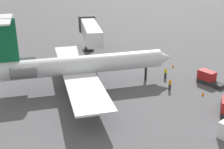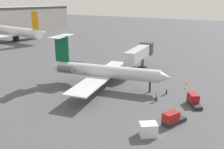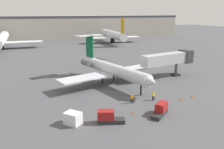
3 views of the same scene
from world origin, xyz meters
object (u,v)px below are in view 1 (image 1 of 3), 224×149
Objects in this scene: ground_crew_marshaller at (170,84)px; traffic_cone_far at (173,66)px; ground_crew_loader at (166,73)px; traffic_cone_near at (203,94)px; jet_bridge at (90,30)px; baggage_tug_trailing at (209,78)px; regional_jet at (78,64)px; traffic_cone_mid at (165,59)px.

traffic_cone_far is (8.89, -2.39, -0.58)m from ground_crew_marshaller.
ground_crew_marshaller is at bearing 176.98° from ground_crew_loader.
traffic_cone_near is (-6.23, -3.85, -0.58)m from ground_crew_loader.
jet_bridge is at bearing 40.45° from traffic_cone_near.
ground_crew_loader is 3.07× the size of traffic_cone_near.
traffic_cone_far is at bearing 27.86° from baggage_tug_trailing.
traffic_cone_far is (6.91, 3.66, -0.56)m from baggage_tug_trailing.
regional_jet reaches higher than ground_crew_marshaller.
regional_jet is 15.75m from jet_bridge.
ground_crew_marshaller is at bearing -94.84° from regional_jet.
baggage_tug_trailing reaches higher than traffic_cone_near.
traffic_cone_near is 1.00× the size of traffic_cone_far.
regional_jet is 47.45× the size of traffic_cone_near.
ground_crew_loader is at bearing -75.87° from regional_jet.
jet_bridge is at bearing 50.41° from baggage_tug_trailing.
jet_bridge is at bearing 35.22° from ground_crew_marshaller.
jet_bridge is 23.51m from baggage_tug_trailing.
regional_jet is 1.71× the size of jet_bridge.
baggage_tug_trailing is at bearing -112.04° from ground_crew_loader.
regional_jet is 13.01m from ground_crew_marshaller.
ground_crew_marshaller is 4.34m from ground_crew_loader.
traffic_cone_near and traffic_cone_far have the same top height.
regional_jet is 6.44× the size of baggage_tug_trailing.
baggage_tug_trailing reaches higher than traffic_cone_mid.
regional_jet reaches higher than ground_crew_loader.
traffic_cone_far is (10.79, 1.69, 0.00)m from traffic_cone_near.
jet_bridge is 20.87m from ground_crew_marshaller.
ground_crew_marshaller is at bearing 108.10° from baggage_tug_trailing.
traffic_cone_far is at bearing -15.04° from ground_crew_marshaller.
traffic_cone_near is at bearing -171.10° from traffic_cone_far.
ground_crew_loader is at bearing -3.02° from ground_crew_marshaller.
regional_jet is 47.45× the size of traffic_cone_far.
ground_crew_marshaller is 3.07× the size of traffic_cone_near.
jet_bridge reaches higher than traffic_cone_near.
traffic_cone_far is (4.56, -2.16, -0.58)m from ground_crew_loader.
ground_crew_marshaller is 3.07× the size of traffic_cone_mid.
regional_jet is 13.58m from ground_crew_loader.
regional_jet is 18.95m from baggage_tug_trailing.
regional_jet is at bearing 176.84° from jet_bridge.
jet_bridge is at bearing 71.43° from traffic_cone_mid.
ground_crew_loader is 5.08m from traffic_cone_far.
ground_crew_marshaller reaches higher than traffic_cone_near.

